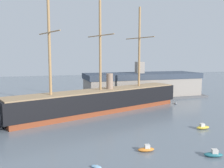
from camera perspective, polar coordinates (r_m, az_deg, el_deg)
tall_ship at (r=75.52m, az=-2.76°, el=-3.89°), size 68.68×28.74×34.27m
dinghy_foreground_left at (r=39.93m, az=-3.78°, el=-19.10°), size 1.90×1.83×0.43m
motorboat_foreground_right at (r=47.11m, az=23.06°, el=-15.15°), size 3.54×2.40×1.37m
motorboat_near_centre at (r=46.27m, az=8.16°, el=-15.10°), size 3.27×1.78×1.30m
motorboat_mid_right at (r=62.68m, az=20.83°, el=-9.58°), size 3.45×1.62×1.41m
motorboat_far_left at (r=78.00m, az=-22.68°, el=-6.41°), size 2.41×4.37×1.74m
dinghy_far_right at (r=91.58m, az=14.87°, el=-4.45°), size 1.56×2.32×0.50m
sailboat_distant_centre at (r=90.90m, az=-3.76°, el=-4.22°), size 3.80×2.55×4.79m
dockside_warehouse_right at (r=103.45m, az=7.22°, el=-0.27°), size 53.26×19.14×15.16m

